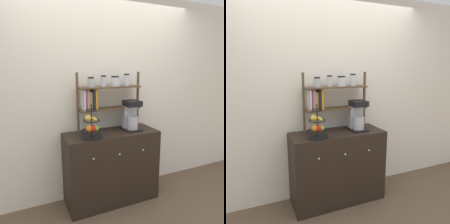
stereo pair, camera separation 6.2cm
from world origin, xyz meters
TOP-DOWN VIEW (x-y plane):
  - ground_plane at (0.00, 0.00)m, footprint 12.00×12.00m
  - wall_back at (0.00, 0.49)m, footprint 7.00×0.05m
  - sideboard at (0.00, 0.22)m, footprint 1.15×0.46m
  - coffee_maker at (0.28, 0.24)m, footprint 0.20×0.23m
  - fruit_stand at (-0.29, 0.12)m, footprint 0.24×0.24m
  - shelf_hutch at (-0.05, 0.34)m, footprint 0.83×0.20m

SIDE VIEW (x-z plane):
  - ground_plane at x=0.00m, z-range 0.00..0.00m
  - sideboard at x=0.00m, z-range 0.00..0.91m
  - fruit_stand at x=-0.29m, z-range 0.84..1.23m
  - coffee_maker at x=0.28m, z-range 0.91..1.28m
  - wall_back at x=0.00m, z-range 0.00..2.60m
  - shelf_hutch at x=-0.05m, z-range 1.00..1.72m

